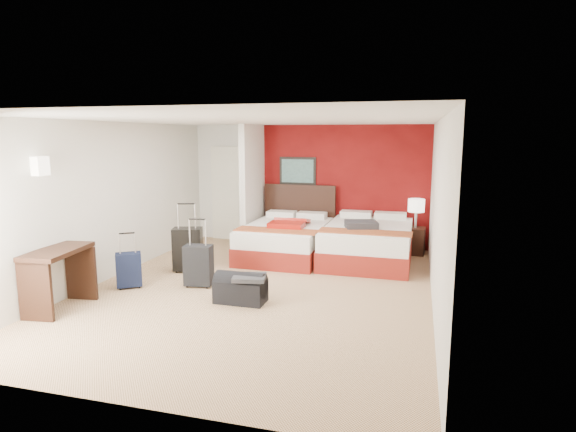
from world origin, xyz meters
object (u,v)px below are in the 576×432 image
(red_suitcase_open, at_px, (290,223))
(duffel_bag, at_px, (241,290))
(table_lamp, at_px, (416,213))
(suitcase_navy, at_px, (129,271))
(bed_left, at_px, (286,241))
(suitcase_charcoal, at_px, (199,267))
(nightstand, at_px, (415,241))
(suitcase_black, at_px, (188,251))
(desk, at_px, (60,279))
(bed_right, at_px, (368,243))

(red_suitcase_open, bearing_deg, duffel_bag, -91.93)
(table_lamp, distance_m, suitcase_navy, 5.32)
(bed_left, bearing_deg, suitcase_charcoal, -109.92)
(red_suitcase_open, distance_m, suitcase_navy, 3.03)
(nightstand, height_order, suitcase_navy, nightstand)
(suitcase_charcoal, xyz_separation_m, suitcase_navy, (-0.99, -0.34, -0.05))
(red_suitcase_open, distance_m, suitcase_black, 1.95)
(bed_left, distance_m, suitcase_navy, 3.02)
(suitcase_navy, bearing_deg, suitcase_charcoal, -14.82)
(nightstand, xyz_separation_m, suitcase_black, (-3.70, -2.24, 0.10))
(table_lamp, distance_m, desk, 6.25)
(bed_right, distance_m, red_suitcase_open, 1.49)
(table_lamp, xyz_separation_m, suitcase_black, (-3.70, -2.24, -0.45))
(red_suitcase_open, relative_size, nightstand, 1.65)
(suitcase_black, bearing_deg, table_lamp, 14.97)
(suitcase_charcoal, bearing_deg, duffel_bag, -37.01)
(bed_left, xyz_separation_m, desk, (-2.13, -3.47, 0.10))
(suitcase_charcoal, relative_size, duffel_bag, 0.88)
(red_suitcase_open, height_order, suitcase_navy, red_suitcase_open)
(suitcase_charcoal, distance_m, duffel_bag, 1.01)
(suitcase_black, bearing_deg, red_suitcase_open, 25.29)
(red_suitcase_open, height_order, suitcase_charcoal, red_suitcase_open)
(suitcase_black, bearing_deg, nightstand, 14.97)
(nightstand, xyz_separation_m, desk, (-4.49, -4.33, 0.15))
(table_lamp, bearing_deg, duffel_bag, -123.66)
(bed_left, xyz_separation_m, suitcase_black, (-1.34, -1.37, 0.05))
(bed_right, height_order, suitcase_black, suitcase_black)
(duffel_bag, bearing_deg, suitcase_charcoal, 150.90)
(nightstand, bearing_deg, suitcase_black, -145.57)
(suitcase_charcoal, height_order, desk, desk)
(nightstand, bearing_deg, duffel_bag, -120.38)
(suitcase_black, bearing_deg, bed_right, 11.13)
(duffel_bag, bearing_deg, suitcase_black, 139.99)
(nightstand, bearing_deg, red_suitcase_open, -153.63)
(desk, bearing_deg, duffel_bag, 14.83)
(suitcase_navy, bearing_deg, duffel_bag, -38.52)
(bed_left, height_order, suitcase_charcoal, bed_left)
(desk, bearing_deg, red_suitcase_open, 49.30)
(bed_right, xyz_separation_m, suitcase_charcoal, (-2.34, -2.20, -0.02))
(suitcase_black, relative_size, desk, 0.72)
(nightstand, xyz_separation_m, suitcase_navy, (-4.15, -3.29, -0.01))
(bed_left, distance_m, bed_right, 1.54)
(suitcase_navy, xyz_separation_m, duffel_bag, (1.86, -0.15, -0.08))
(nightstand, relative_size, suitcase_navy, 1.03)
(desk, bearing_deg, bed_left, 51.25)
(suitcase_black, xyz_separation_m, duffel_bag, (1.41, -1.20, -0.18))
(nightstand, bearing_deg, desk, -132.74)
(red_suitcase_open, xyz_separation_m, suitcase_charcoal, (-0.90, -1.99, -0.37))
(bed_left, xyz_separation_m, nightstand, (2.36, 0.86, -0.05))
(table_lamp, distance_m, suitcase_charcoal, 4.35)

